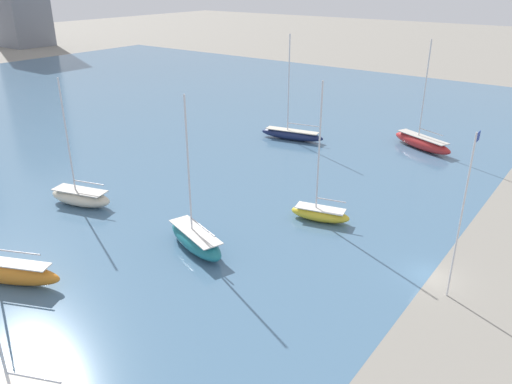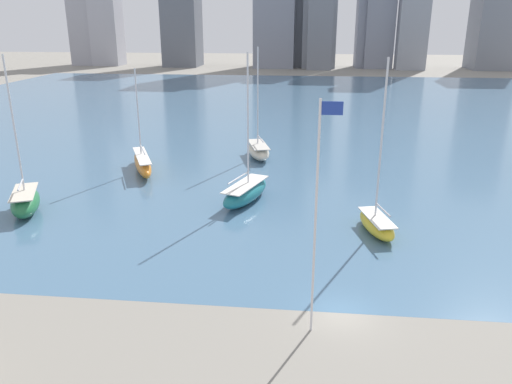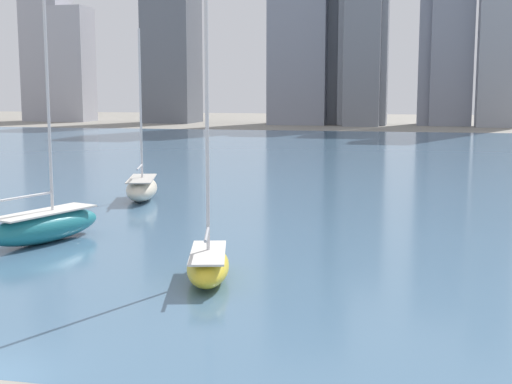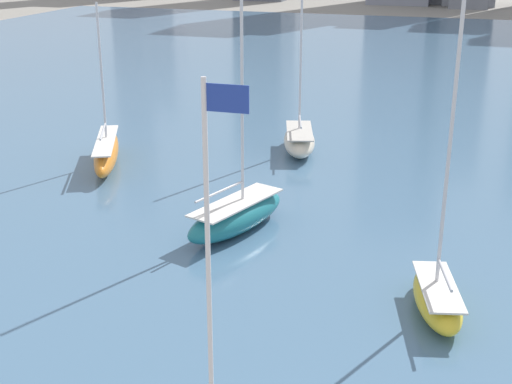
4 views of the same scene
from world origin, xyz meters
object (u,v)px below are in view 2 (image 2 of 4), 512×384
flag_pole (317,215)px  sailboat_yellow (377,223)px  sailboat_teal (246,192)px  sailboat_green (25,201)px  sailboat_cream (258,150)px  sailboat_orange (142,163)px

flag_pole → sailboat_yellow: (5.59, 15.13, -6.50)m
sailboat_teal → sailboat_green: size_ratio=1.00×
sailboat_cream → sailboat_orange: (-13.36, -8.01, 0.09)m
flag_pole → sailboat_teal: 23.50m
sailboat_cream → sailboat_orange: bearing=-164.9°
sailboat_green → sailboat_cream: bearing=24.5°
flag_pole → sailboat_orange: size_ratio=1.13×
sailboat_cream → flag_pole: bearing=-95.4°
sailboat_green → sailboat_orange: bearing=41.2°
sailboat_yellow → sailboat_cream: bearing=104.4°
sailboat_green → sailboat_orange: size_ratio=1.20×
sailboat_cream → sailboat_yellow: bearing=-77.6°
sailboat_teal → flag_pole: bearing=-54.1°
sailboat_teal → sailboat_orange: sailboat_teal is taller
sailboat_orange → flag_pole: bearing=-80.6°
sailboat_cream → sailboat_green: sailboat_green is taller
sailboat_green → flag_pole: bearing=-54.6°
flag_pole → sailboat_cream: sailboat_cream is taller
flag_pole → sailboat_teal: (-6.71, 21.60, -6.36)m
sailboat_yellow → sailboat_cream: sailboat_yellow is taller
sailboat_yellow → sailboat_orange: size_ratio=1.20×
sailboat_yellow → sailboat_cream: size_ratio=1.03×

